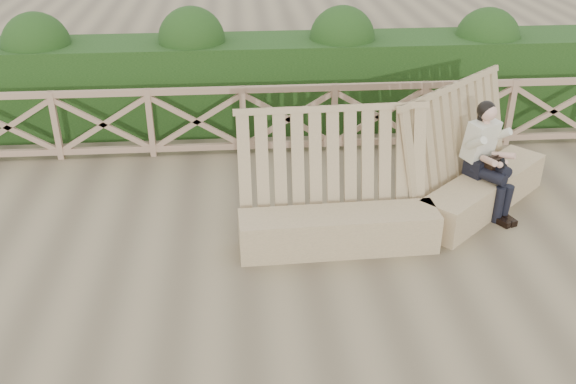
{
  "coord_description": "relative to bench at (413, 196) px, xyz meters",
  "views": [
    {
      "loc": [
        -0.76,
        -5.89,
        4.24
      ],
      "look_at": [
        -0.26,
        0.4,
        0.9
      ],
      "focal_mm": 40.0,
      "sensor_mm": 36.0,
      "label": 1
    }
  ],
  "objects": [
    {
      "name": "woman",
      "position": [
        1.03,
        0.34,
        0.39
      ],
      "size": [
        0.67,
        0.93,
        1.49
      ],
      "rotation": [
        0.0,
        0.0,
        0.53
      ],
      "color": "black",
      "rests_on": "ground"
    },
    {
      "name": "ground",
      "position": [
        -1.38,
        -1.08,
        -0.41
      ],
      "size": [
        60.0,
        60.0,
        0.0
      ],
      "primitive_type": "plane",
      "color": "brown",
      "rests_on": "ground"
    },
    {
      "name": "hedge",
      "position": [
        -1.38,
        3.62,
        0.34
      ],
      "size": [
        12.0,
        1.2,
        1.5
      ],
      "primitive_type": "cube",
      "color": "black",
      "rests_on": "ground"
    },
    {
      "name": "guardrail",
      "position": [
        -1.38,
        2.42,
        0.14
      ],
      "size": [
        10.1,
        0.09,
        1.1
      ],
      "color": "#906F54",
      "rests_on": "ground"
    },
    {
      "name": "bench",
      "position": [
        0.0,
        0.0,
        0.0
      ],
      "size": [
        4.33,
        2.27,
        1.62
      ],
      "rotation": [
        0.0,
        0.0,
        0.43
      ],
      "color": "#8B754F",
      "rests_on": "ground"
    }
  ]
}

